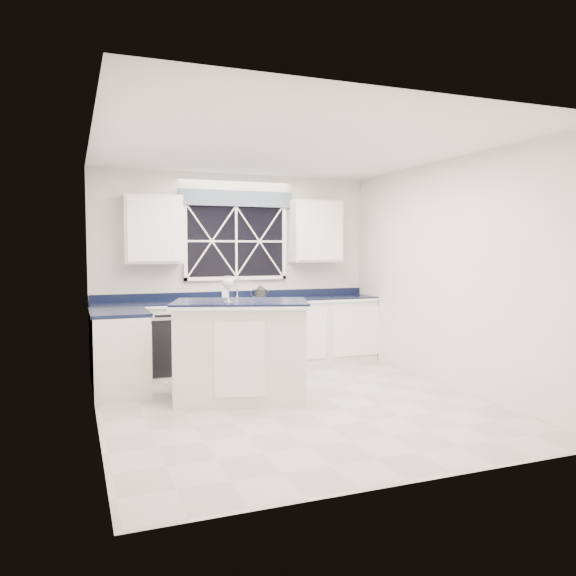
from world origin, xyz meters
name	(u,v)px	position (x,y,z in m)	size (l,w,h in m)	color
ground	(293,402)	(0.00, 0.00, 0.00)	(4.50, 4.50, 0.00)	#B2B2AD
back_wall	(235,269)	(0.00, 2.25, 1.35)	(4.00, 0.10, 2.70)	beige
base_cabinets	(222,338)	(-0.33, 1.78, 0.45)	(3.99, 1.60, 0.90)	silver
countertop	(242,301)	(0.00, 1.95, 0.92)	(3.98, 0.64, 0.04)	black
dishwasher	(162,342)	(-1.10, 1.95, 0.41)	(0.60, 0.58, 0.82)	black
window	(236,236)	(0.00, 2.20, 1.83)	(1.65, 0.09, 1.26)	black
upper_cabinets	(239,230)	(0.00, 2.08, 1.90)	(3.10, 0.34, 0.90)	silver
faucet	(238,287)	(0.00, 2.14, 1.10)	(0.05, 0.20, 0.30)	silver
island	(241,349)	(-0.48, 0.35, 0.54)	(1.64, 1.27, 1.08)	silver
rug	(243,387)	(-0.33, 0.78, 0.01)	(1.39, 0.98, 0.02)	#A4A39F
kettle	(260,292)	(0.28, 1.98, 1.03)	(0.26, 0.22, 0.19)	#2D2D2F
wine_glass	(228,284)	(-0.64, 0.29, 1.27)	(0.12, 0.12, 0.28)	silver
soap_bottle	(225,292)	(-0.18, 2.15, 1.03)	(0.08, 0.08, 0.18)	silver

